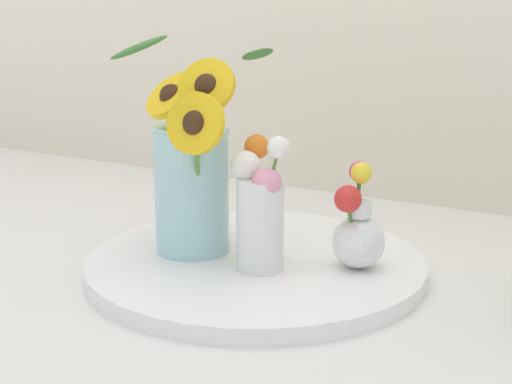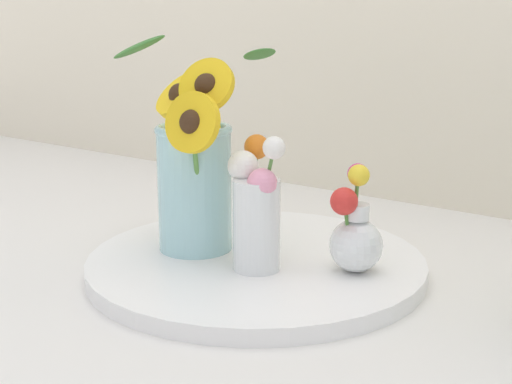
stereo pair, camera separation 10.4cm
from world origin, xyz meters
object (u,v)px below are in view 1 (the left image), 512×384
Objects in this scene: vase_small_center at (260,208)px; vase_bulb_right at (358,230)px; mason_jar_sunflowers at (191,170)px; serving_tray at (256,264)px.

vase_small_center reaches higher than vase_bulb_right.
mason_jar_sunflowers is 1.74× the size of vase_small_center.
vase_small_center is at bearing -149.30° from vase_bulb_right.
vase_bulb_right is (0.15, 0.03, 0.07)m from serving_tray.
serving_tray is at bearing -167.87° from vase_bulb_right.
serving_tray is at bearing 126.52° from vase_small_center.
vase_small_center is at bearing -53.48° from serving_tray.
vase_small_center is (0.03, -0.04, 0.10)m from serving_tray.
vase_bulb_right is (0.25, 0.06, -0.07)m from mason_jar_sunflowers.
vase_bulb_right reaches higher than serving_tray.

